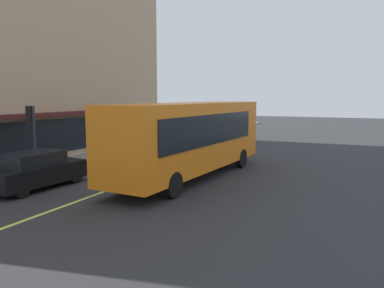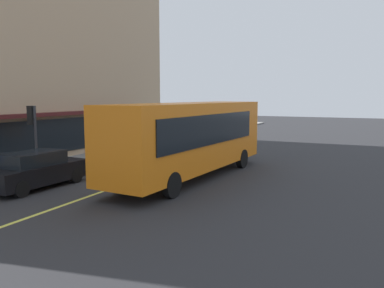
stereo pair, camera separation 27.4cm
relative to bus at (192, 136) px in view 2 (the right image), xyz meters
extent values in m
plane|color=#28282B|center=(-2.23, 2.09, -1.99)|extent=(120.00, 120.00, 0.00)
cube|color=gray|center=(-2.23, 7.77, -1.91)|extent=(80.00, 2.76, 0.15)
cube|color=#D8D14C|center=(-2.23, 2.09, -1.98)|extent=(36.00, 0.16, 0.01)
cube|color=#4C1919|center=(0.53, 8.90, 0.81)|extent=(17.43, 0.70, 0.20)
cube|color=black|center=(0.53, 9.12, -0.49)|extent=(14.94, 0.08, 2.00)
cube|color=orange|center=(-0.04, 0.00, 0.01)|extent=(11.15, 3.25, 3.00)
cube|color=black|center=(5.40, -0.37, 0.37)|extent=(0.26, 2.10, 1.80)
cube|color=black|center=(-0.25, 1.29, 0.37)|extent=(8.78, 0.67, 1.32)
cube|color=black|center=(-0.42, -1.24, 0.37)|extent=(8.78, 0.67, 1.32)
cube|color=#0CF259|center=(5.47, -0.38, 1.26)|extent=(0.21, 1.90, 0.36)
cube|color=#2D2D33|center=(5.50, -0.38, -1.24)|extent=(0.33, 2.41, 0.40)
cylinder|color=black|center=(3.55, 0.89, -1.49)|extent=(1.02, 0.37, 1.00)
cylinder|color=black|center=(3.40, -1.37, -1.49)|extent=(1.02, 0.37, 1.00)
cylinder|color=black|center=(-3.47, 1.37, -1.49)|extent=(1.02, 0.37, 1.00)
cylinder|color=black|center=(-3.63, -0.88, -1.49)|extent=(1.02, 0.37, 1.00)
cylinder|color=#2D2D33|center=(-2.64, 7.06, -0.24)|extent=(0.12, 0.12, 3.20)
cube|color=black|center=(-2.64, 7.26, 0.91)|extent=(0.30, 0.30, 0.90)
sphere|color=red|center=(-2.64, 7.43, 1.18)|extent=(0.18, 0.18, 0.18)
sphere|color=orange|center=(-2.64, 7.43, 0.91)|extent=(0.18, 0.18, 0.18)
sphere|color=green|center=(-2.64, 7.43, 0.64)|extent=(0.18, 0.18, 0.18)
cube|color=black|center=(-4.53, 5.06, -1.39)|extent=(4.37, 1.97, 0.75)
cube|color=black|center=(-4.68, 5.07, -0.74)|extent=(2.47, 1.60, 0.55)
cylinder|color=black|center=(-3.08, 5.83, -1.67)|extent=(0.65, 0.24, 0.64)
cylinder|color=black|center=(-3.15, 4.19, -1.67)|extent=(0.65, 0.24, 0.64)
cylinder|color=black|center=(-5.98, 4.30, -1.67)|extent=(0.65, 0.24, 0.64)
camera|label=1|loc=(-16.14, -7.33, 1.81)|focal=35.90mm
camera|label=2|loc=(-16.03, -7.57, 1.81)|focal=35.90mm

